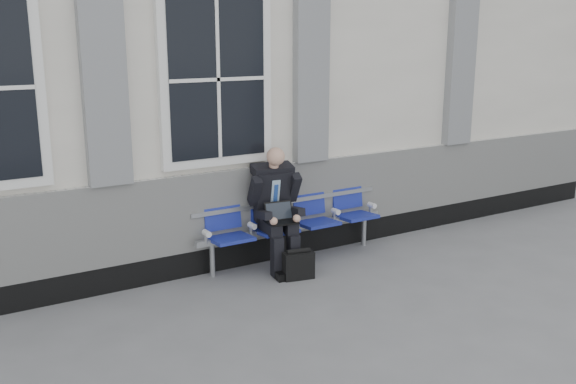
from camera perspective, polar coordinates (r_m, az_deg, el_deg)
ground at (r=6.42m, az=-3.18°, el=-11.42°), size 70.00×70.00×0.00m
station_building at (r=9.03m, az=-14.04°, el=10.20°), size 14.40×4.40×4.49m
bench at (r=7.89m, az=0.40°, el=-2.21°), size 2.60×0.47×0.91m
businessman at (r=7.56m, az=-1.11°, el=-1.08°), size 0.63×0.84×1.47m
briefcase at (r=7.39m, az=0.94°, el=-6.50°), size 0.38×0.22×0.36m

